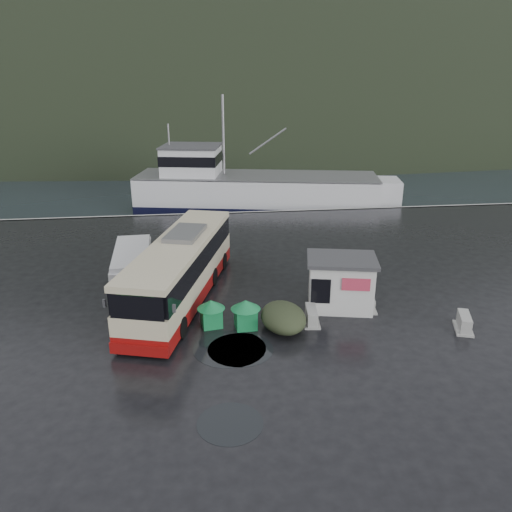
{
  "coord_description": "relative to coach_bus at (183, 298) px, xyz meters",
  "views": [
    {
      "loc": [
        -0.72,
        -23.37,
        11.86
      ],
      "look_at": [
        2.62,
        3.97,
        1.7
      ],
      "focal_mm": 35.0,
      "sensor_mm": 36.0,
      "label": 1
    }
  ],
  "objects": [
    {
      "name": "puddles",
      "position": [
        4.51,
        -3.92,
        0.01
      ],
      "size": [
        10.71,
        16.64,
        0.01
      ],
      "color": "black",
      "rests_on": "ground"
    },
    {
      "name": "waste_bin_left",
      "position": [
        1.48,
        -3.4,
        0.0
      ],
      "size": [
        1.15,
        1.15,
        1.39
      ],
      "primitive_type": null,
      "rotation": [
        0.0,
        0.0,
        0.16
      ],
      "color": "#15793F",
      "rests_on": "ground"
    },
    {
      "name": "waste_bin_right",
      "position": [
        3.15,
        -3.77,
        0.0
      ],
      "size": [
        1.13,
        1.13,
        1.47
      ],
      "primitive_type": null,
      "rotation": [
        0.0,
        0.0,
        0.08
      ],
      "color": "#15793F",
      "rests_on": "ground"
    },
    {
      "name": "headland",
      "position": [
        11.71,
        247.75,
        0.0
      ],
      "size": [
        780.0,
        540.0,
        570.0
      ],
      "primitive_type": "ellipsoid",
      "color": "black",
      "rests_on": "ground"
    },
    {
      "name": "quay_edge",
      "position": [
        1.71,
        17.75,
        0.0
      ],
      "size": [
        160.0,
        0.6,
        1.5
      ],
      "primitive_type": "cube",
      "color": "#999993",
      "rests_on": "ground"
    },
    {
      "name": "fishing_trawler",
      "position": [
        7.12,
        24.06,
        0.0
      ],
      "size": [
        29.24,
        11.7,
        11.43
      ],
      "primitive_type": null,
      "rotation": [
        0.0,
        0.0,
        -0.2
      ],
      "color": "silver",
      "rests_on": "ground"
    },
    {
      "name": "dome_tent",
      "position": [
        4.97,
        -4.1,
        0.0
      ],
      "size": [
        2.38,
        3.19,
        1.2
      ],
      "primitive_type": null,
      "rotation": [
        0.0,
        0.0,
        0.07
      ],
      "color": "#2C351F",
      "rests_on": "ground"
    },
    {
      "name": "ground",
      "position": [
        1.71,
        -2.25,
        0.0
      ],
      "size": [
        160.0,
        160.0,
        0.0
      ],
      "primitive_type": "plane",
      "color": "black",
      "rests_on": "ground"
    },
    {
      "name": "jersey_barrier_c",
      "position": [
        13.72,
        -5.31,
        0.0
      ],
      "size": [
        1.29,
        1.77,
        0.8
      ],
      "primitive_type": null,
      "rotation": [
        0.0,
        0.0,
        -0.35
      ],
      "color": "#999993",
      "rests_on": "ground"
    },
    {
      "name": "jersey_barrier_b",
      "position": [
        6.47,
        -3.68,
        0.0
      ],
      "size": [
        0.97,
        1.66,
        0.79
      ],
      "primitive_type": null,
      "rotation": [
        0.0,
        0.0,
        -0.11
      ],
      "color": "#999993",
      "rests_on": "ground"
    },
    {
      "name": "harbor_water",
      "position": [
        1.71,
        107.75,
        0.0
      ],
      "size": [
        300.0,
        180.0,
        0.02
      ],
      "primitive_type": "cube",
      "color": "black",
      "rests_on": "ground"
    },
    {
      "name": "coach_bus",
      "position": [
        0.0,
        0.0,
        0.0
      ],
      "size": [
        6.63,
        13.24,
        3.64
      ],
      "primitive_type": null,
      "rotation": [
        0.0,
        0.0,
        -0.28
      ],
      "color": "#C5B995",
      "rests_on": "ground"
    },
    {
      "name": "ticket_kiosk",
      "position": [
        8.38,
        -2.09,
        0.0
      ],
      "size": [
        4.09,
        3.42,
        2.81
      ],
      "primitive_type": null,
      "rotation": [
        0.0,
        0.0,
        -0.21
      ],
      "color": "silver",
      "rests_on": "ground"
    },
    {
      "name": "white_van",
      "position": [
        -2.75,
        1.26,
        0.0
      ],
      "size": [
        2.46,
        6.24,
        2.56
      ],
      "primitive_type": null,
      "rotation": [
        0.0,
        0.0,
        0.06
      ],
      "color": "silver",
      "rests_on": "ground"
    },
    {
      "name": "jersey_barrier_a",
      "position": [
        9.84,
        -2.52,
        0.0
      ],
      "size": [
        1.0,
        1.62,
        0.76
      ],
      "primitive_type": null,
      "rotation": [
        0.0,
        0.0,
        -0.17
      ],
      "color": "#999993",
      "rests_on": "ground"
    }
  ]
}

